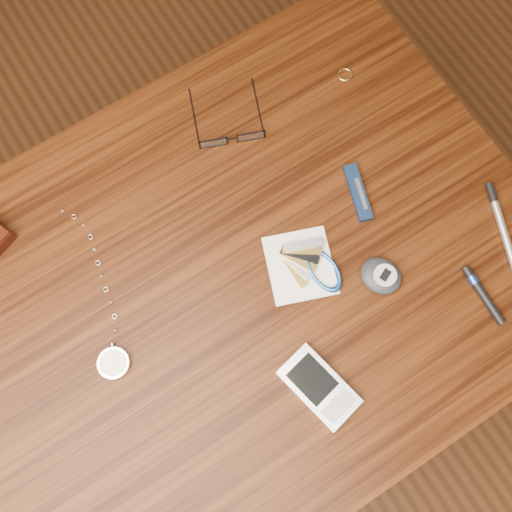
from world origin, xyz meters
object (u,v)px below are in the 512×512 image
object	(u,v)px
pocket_watch	(113,358)
notepad_keys	(312,266)
eyeglasses	(231,136)
silver_pen	(500,220)
desk	(215,308)
pda_phone	(319,387)
pedometer	(381,276)
pocket_knife	(358,193)

from	to	relation	value
pocket_watch	notepad_keys	size ratio (longest dim) A/B	2.01
eyeglasses	silver_pen	bearing A→B (deg)	-51.05
silver_pen	desk	bearing A→B (deg)	162.34
desk	pocket_watch	world-z (taller)	pocket_watch
eyeglasses	pda_phone	world-z (taller)	eyeglasses
pedometer	pocket_knife	bearing A→B (deg)	69.10
pocket_watch	notepad_keys	xyz separation A→B (m)	(0.31, -0.04, -0.00)
pocket_watch	pocket_knife	size ratio (longest dim) A/B	2.87
silver_pen	pocket_watch	bearing A→B (deg)	167.36
pocket_watch	pedometer	size ratio (longest dim) A/B	3.42
desk	pocket_knife	size ratio (longest dim) A/B	10.78
pocket_watch	pda_phone	bearing A→B (deg)	-40.29
desk	pedometer	xyz separation A→B (m)	(0.22, -0.11, 0.11)
eyeglasses	desk	bearing A→B (deg)	-128.95
eyeglasses	pedometer	size ratio (longest dim) A/B	1.76
pocket_watch	notepad_keys	world-z (taller)	same
eyeglasses	pedometer	bearing A→B (deg)	-77.87
eyeglasses	notepad_keys	xyz separation A→B (m)	(-0.01, -0.24, -0.01)
notepad_keys	pedometer	bearing A→B (deg)	-41.35
desk	pda_phone	size ratio (longest dim) A/B	8.34
notepad_keys	silver_pen	world-z (taller)	notepad_keys
pda_phone	silver_pen	bearing A→B (deg)	8.70
desk	pedometer	bearing A→B (deg)	-26.15
silver_pen	pocket_knife	bearing A→B (deg)	135.77
pda_phone	silver_pen	distance (m)	0.37
desk	pda_phone	world-z (taller)	pda_phone
pocket_knife	pocket_watch	bearing A→B (deg)	-177.55
desk	silver_pen	world-z (taller)	silver_pen
pocket_watch	silver_pen	distance (m)	0.60
desk	pedometer	distance (m)	0.27
desk	pocket_knife	distance (m)	0.29
notepad_keys	silver_pen	size ratio (longest dim) A/B	0.98
desk	eyeglasses	size ratio (longest dim) A/B	7.29
notepad_keys	pocket_watch	bearing A→B (deg)	172.75
pocket_knife	silver_pen	world-z (taller)	pocket_knife
desk	pocket_knife	xyz separation A→B (m)	(0.27, 0.01, 0.11)
eyeglasses	pda_phone	bearing A→B (deg)	-104.25
desk	pocket_watch	size ratio (longest dim) A/B	3.76
pedometer	notepad_keys	world-z (taller)	pedometer
pedometer	eyeglasses	bearing A→B (deg)	102.13
eyeglasses	pedometer	distance (m)	0.31
desk	silver_pen	size ratio (longest dim) A/B	7.41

